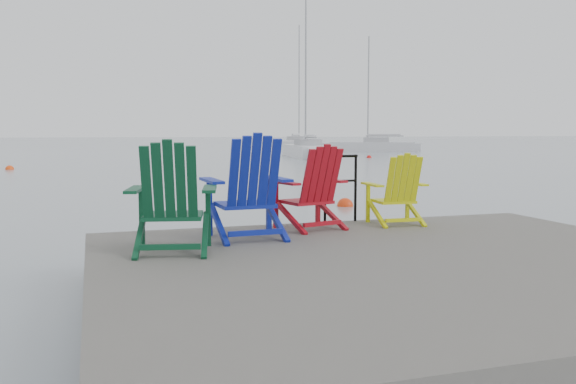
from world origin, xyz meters
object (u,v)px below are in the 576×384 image
object	(u,v)px
chair_blue	(249,188)
handrail	(340,182)
sailboat_near	(307,152)
buoy_d	(301,157)
chair_red	(312,188)
sailboat_mid	(298,144)
buoy_c	(369,158)
chair_green	(172,198)
buoy_b	(10,169)
buoy_a	(345,206)
sailboat_far	(372,147)
chair_yellow	(397,190)

from	to	relation	value
chair_blue	handrail	bearing A→B (deg)	29.45
sailboat_near	buoy_d	world-z (taller)	sailboat_near
chair_red	sailboat_mid	bearing A→B (deg)	57.22
chair_blue	buoy_c	world-z (taller)	chair_blue
chair_green	sailboat_near	world-z (taller)	sailboat_near
buoy_b	buoy_a	bearing A→B (deg)	-62.44
chair_green	chair_blue	distance (m)	1.06
buoy_a	chair_green	bearing A→B (deg)	-125.19
buoy_c	sailboat_mid	bearing A→B (deg)	80.67
buoy_a	handrail	bearing A→B (deg)	-114.00
handrail	buoy_a	size ratio (longest dim) A/B	2.38
handrail	buoy_d	xyz separation A→B (m)	(10.43, 31.59, -1.04)
buoy_c	buoy_b	bearing A→B (deg)	-162.66
handrail	buoy_d	distance (m)	33.29
sailboat_far	chair_blue	bearing A→B (deg)	178.15
sailboat_far	buoy_c	distance (m)	14.34
chair_blue	sailboat_far	bearing A→B (deg)	60.52
sailboat_near	handrail	bearing A→B (deg)	-100.34
sailboat_far	buoy_b	bearing A→B (deg)	150.76
chair_blue	chair_green	bearing A→B (deg)	-151.81
handrail	buoy_c	bearing A→B (deg)	63.79
handrail	buoy_b	xyz separation A→B (m)	(-6.70, 22.75, -1.04)
sailboat_near	buoy_c	size ratio (longest dim) A/B	34.06
chair_yellow	sailboat_far	distance (m)	47.22
chair_yellow	buoy_b	size ratio (longest dim) A/B	2.38
chair_yellow	buoy_c	bearing A→B (deg)	68.98
buoy_a	buoy_b	bearing A→B (deg)	117.56
chair_green	handrail	bearing A→B (deg)	43.44
handrail	sailboat_mid	bearing A→B (deg)	71.62
chair_yellow	sailboat_far	xyz separation A→B (m)	(20.27, 42.64, -0.60)
chair_yellow	buoy_b	xyz separation A→B (m)	(-7.30, 23.22, -0.96)
chair_green	sailboat_mid	bearing A→B (deg)	82.36
chair_green	chair_blue	world-z (taller)	chair_blue
chair_green	buoy_d	world-z (taller)	chair_green
sailboat_near	buoy_b	size ratio (longest dim) A/B	29.67
buoy_d	chair_green	bearing A→B (deg)	-111.24
chair_red	chair_yellow	world-z (taller)	chair_red
handrail	sailboat_mid	xyz separation A→B (m)	(19.04, 57.32, -0.69)
chair_green	sailboat_far	xyz separation A→B (m)	(23.28, 43.63, -0.70)
buoy_b	buoy_d	distance (m)	19.28
sailboat_near	sailboat_mid	bearing A→B (deg)	80.99
buoy_a	buoy_b	size ratio (longest dim) A/B	0.99
chair_blue	sailboat_far	distance (m)	48.56
chair_blue	buoy_d	xyz separation A→B (m)	(11.93, 32.51, -1.08)
buoy_a	buoy_c	size ratio (longest dim) A/B	1.14
handrail	chair_red	world-z (taller)	chair_red
chair_red	chair_blue	bearing A→B (deg)	-168.53
sailboat_far	buoy_d	bearing A→B (deg)	160.98
chair_green	buoy_a	bearing A→B (deg)	67.22
chair_red	buoy_b	world-z (taller)	chair_red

